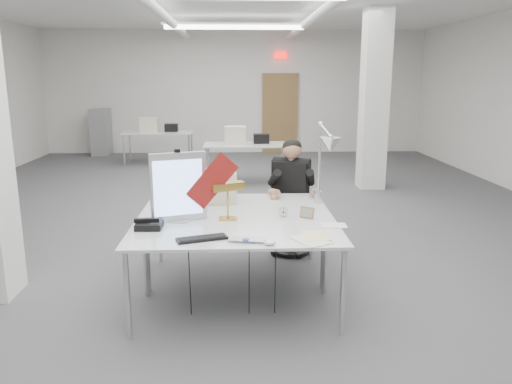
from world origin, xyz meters
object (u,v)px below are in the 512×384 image
monitor (179,187)px  architect_lamp (324,159)px  laptop (246,242)px  desk_main (236,232)px  seated_person (292,178)px  beige_monitor (219,186)px  office_chair (291,210)px  desk_phone (149,225)px  bankers_lamp (228,202)px

monitor → architect_lamp: architect_lamp is taller
monitor → laptop: size_ratio=2.17×
desk_main → seated_person: seated_person is taller
architect_lamp → beige_monitor: bearing=142.4°
beige_monitor → seated_person: bearing=26.7°
office_chair → desk_phone: bearing=-113.4°
bankers_lamp → architect_lamp: 1.03m
seated_person → desk_phone: seated_person is taller
desk_main → beige_monitor: beige_monitor is taller
laptop → desk_phone: bearing=163.5°
laptop → architect_lamp: 1.36m
bankers_lamp → beige_monitor: 0.66m
beige_monitor → laptop: bearing=-83.8°
monitor → laptop: monitor is taller
bankers_lamp → architect_lamp: architect_lamp is taller
desk_phone → architect_lamp: size_ratio=0.22×
desk_main → bankers_lamp: (-0.07, 0.35, 0.17)m
monitor → desk_phone: 0.43m
office_chair → beige_monitor: bearing=-126.2°
laptop → beige_monitor: beige_monitor is taller
desk_main → monitor: bearing=147.3°
laptop → architect_lamp: (0.77, 1.00, 0.48)m
monitor → desk_phone: monitor is taller
desk_phone → beige_monitor: bearing=59.1°
seated_person → laptop: 1.90m
beige_monitor → monitor: bearing=-120.3°
desk_main → bankers_lamp: bearing=101.2°
desk_main → bankers_lamp: 0.40m
office_chair → seated_person: size_ratio=1.21×
monitor → beige_monitor: monitor is taller
desk_phone → architect_lamp: (1.58, 0.59, 0.47)m
seated_person → desk_phone: size_ratio=3.81×
architect_lamp → office_chair: bearing=83.8°
monitor → beige_monitor: (0.33, 0.68, -0.15)m
desk_main → monitor: (-0.50, 0.32, 0.32)m
beige_monitor → bankers_lamp: bearing=-85.6°
desk_main → laptop: (0.08, -0.32, 0.02)m
seated_person → laptop: (-0.56, -1.81, -0.13)m
desk_main → laptop: size_ratio=6.32×
bankers_lamp → beige_monitor: (-0.10, 0.66, 0.00)m
office_chair → architect_lamp: (0.22, -0.86, 0.74)m
laptop → beige_monitor: bearing=111.2°
desk_phone → monitor: bearing=44.7°
beige_monitor → architect_lamp: size_ratio=0.35×
monitor → bankers_lamp: (0.43, 0.03, -0.15)m
bankers_lamp → seated_person: bearing=35.5°
monitor → beige_monitor: bearing=46.2°
seated_person → laptop: seated_person is taller
seated_person → architect_lamp: architect_lamp is taller
desk_main → office_chair: (0.63, 1.54, -0.24)m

